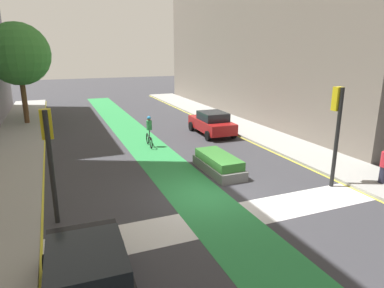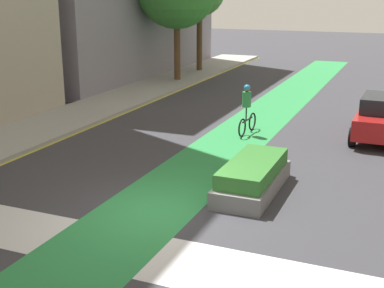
{
  "view_description": "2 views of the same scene",
  "coord_description": "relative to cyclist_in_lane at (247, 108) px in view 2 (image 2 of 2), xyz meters",
  "views": [
    {
      "loc": [
        -5.2,
        -11.35,
        5.6
      ],
      "look_at": [
        0.8,
        3.29,
        1.18
      ],
      "focal_mm": 31.82,
      "sensor_mm": 36.0,
      "label": 1
    },
    {
      "loc": [
        5.2,
        -10.35,
        5.09
      ],
      "look_at": [
        -0.31,
        2.85,
        0.9
      ],
      "focal_mm": 48.99,
      "sensor_mm": 36.0,
      "label": 2
    }
  ],
  "objects": [
    {
      "name": "ground_plane",
      "position": [
        0.15,
        -7.66,
        -0.97
      ],
      "size": [
        120.0,
        120.0,
        0.0
      ],
      "primitive_type": "plane",
      "color": "#38383D"
    },
    {
      "name": "bike_lane_paint",
      "position": [
        -0.16,
        -7.66,
        -0.97
      ],
      "size": [
        2.4,
        60.0,
        0.01
      ],
      "primitive_type": "cube",
      "color": "#2D8C47",
      "rests_on": "ground_plane"
    },
    {
      "name": "crosswalk_band",
      "position": [
        0.15,
        -9.66,
        -0.97
      ],
      "size": [
        12.0,
        1.8,
        0.01
      ],
      "primitive_type": "cube",
      "color": "silver",
      "rests_on": "ground_plane"
    },
    {
      "name": "cyclist_in_lane",
      "position": [
        0.0,
        0.0,
        0.0
      ],
      "size": [
        0.32,
        1.73,
        1.86
      ],
      "color": "black",
      "rests_on": "ground_plane"
    },
    {
      "name": "median_planter",
      "position": [
        1.84,
        -5.48,
        -0.57
      ],
      "size": [
        1.29,
        3.25,
        0.85
      ],
      "color": "slate",
      "rests_on": "ground_plane"
    }
  ]
}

